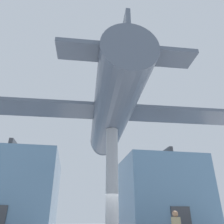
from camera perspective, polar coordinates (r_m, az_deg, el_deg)
glass_pavilion_left at (r=26.12m, az=-24.03°, el=-18.71°), size 8.32×10.99×7.96m
glass_pavilion_right at (r=27.27m, az=11.61°, el=-20.47°), size 8.32×10.99×7.96m
support_pylon_central at (r=11.50m, az=0.00°, el=-18.45°), size 0.63×0.63×5.89m
suspended_airplane at (r=12.85m, az=-0.12°, el=-0.40°), size 16.63×12.46×3.11m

